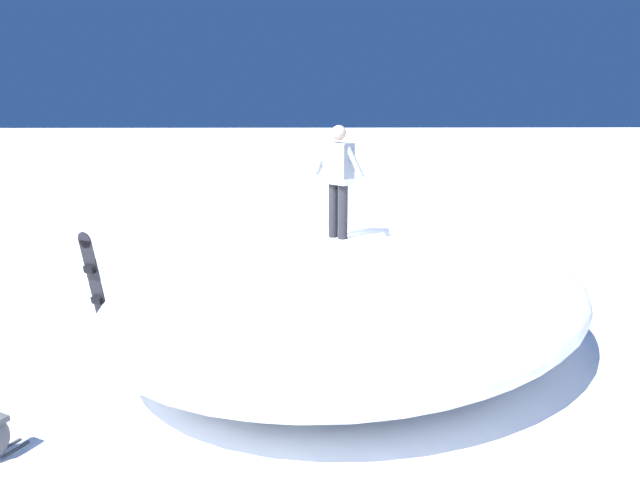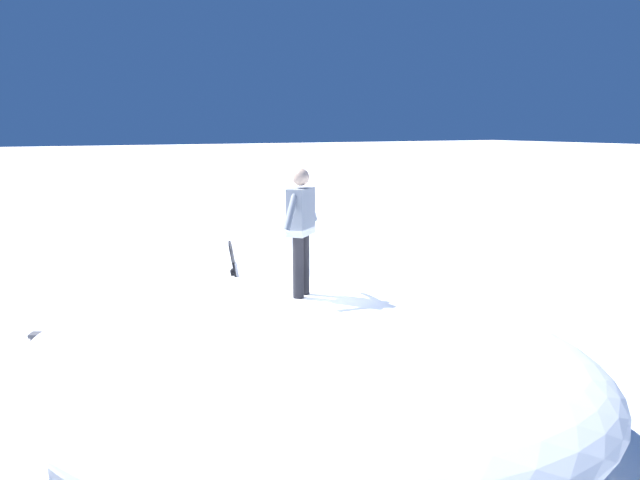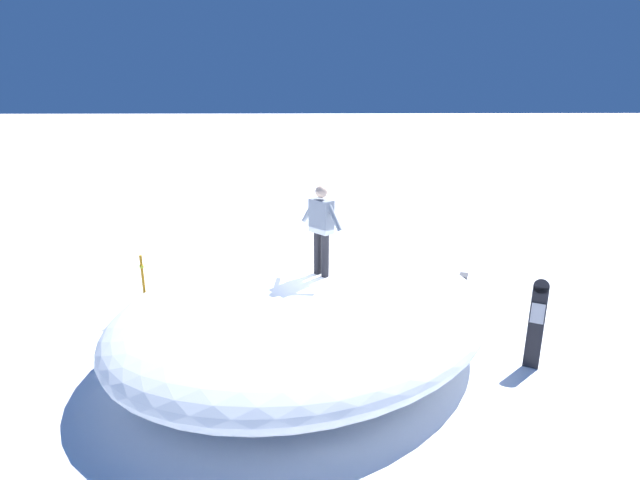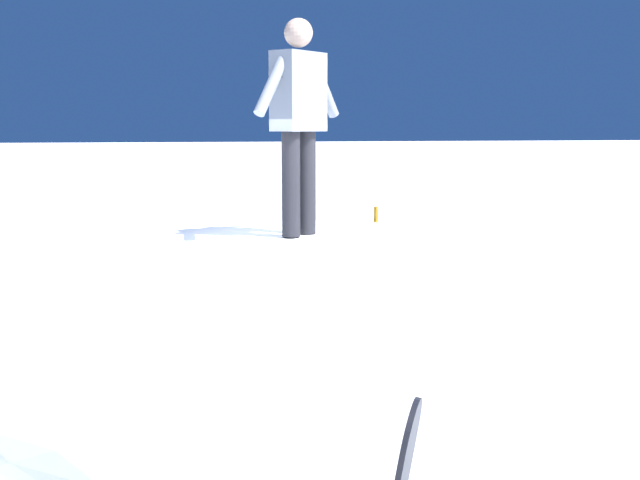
# 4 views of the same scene
# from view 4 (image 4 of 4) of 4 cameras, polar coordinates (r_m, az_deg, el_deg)

# --- Properties ---
(ground) EXTENTS (240.00, 240.00, 0.00)m
(ground) POSITION_cam_4_polar(r_m,az_deg,el_deg) (6.56, -0.81, -13.89)
(ground) COLOR white
(snow_mound) EXTENTS (9.73, 9.52, 1.61)m
(snow_mound) POSITION_cam_4_polar(r_m,az_deg,el_deg) (6.74, -0.59, -6.10)
(snow_mound) COLOR white
(snow_mound) RESTS_ON ground
(snowboarder_standing) EXTENTS (0.72, 0.81, 1.64)m
(snowboarder_standing) POSITION_cam_4_polar(r_m,az_deg,el_deg) (6.25, -1.51, 8.92)
(snowboarder_standing) COLOR black
(snowboarder_standing) RESTS_ON snow_mound
(trail_marker_pole) EXTENTS (0.10, 0.10, 1.42)m
(trail_marker_pole) POSITION_cam_4_polar(r_m,az_deg,el_deg) (10.56, 3.94, -1.23)
(trail_marker_pole) COLOR orange
(trail_marker_pole) RESTS_ON ground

